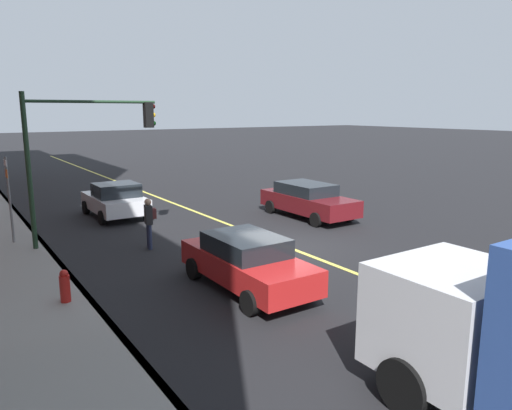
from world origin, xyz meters
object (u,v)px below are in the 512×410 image
car_white (115,200)px  pedestrian_with_backpack (149,219)px  car_red (247,261)px  street_sign_post (9,195)px  fire_hydrant (65,289)px  car_maroon (308,199)px  traffic_light_mast (84,141)px

car_white → pedestrian_with_backpack: pedestrian_with_backpack is taller
car_red → pedestrian_with_backpack: bearing=8.3°
pedestrian_with_backpack → street_sign_post: size_ratio=0.56×
car_white → car_red: bearing=-179.3°
fire_hydrant → car_maroon: bearing=-68.2°
car_maroon → car_red: bearing=130.1°
car_white → traffic_light_mast: 5.32m
fire_hydrant → traffic_light_mast: bearing=-20.6°
street_sign_post → fire_hydrant: bearing=-177.3°
pedestrian_with_backpack → car_maroon: bearing=-83.8°
car_red → traffic_light_mast: (6.60, 2.29, 2.87)m
car_red → car_maroon: size_ratio=0.91×
pedestrian_with_backpack → traffic_light_mast: bearing=44.0°
car_red → traffic_light_mast: traffic_light_mast is taller
car_maroon → car_white: (4.73, 7.02, -0.03)m
car_white → pedestrian_with_backpack: (-5.55, 0.59, 0.26)m
street_sign_post → fire_hydrant: street_sign_post is taller
car_white → traffic_light_mast: traffic_light_mast is taller
car_red → street_sign_post: (7.83, 4.57, 1.07)m
fire_hydrant → street_sign_post: bearing=2.7°
traffic_light_mast → street_sign_post: bearing=61.8°
car_red → traffic_light_mast: bearing=19.1°
pedestrian_with_backpack → street_sign_post: (2.84, 3.84, 0.80)m
car_maroon → traffic_light_mast: 9.64m
car_red → car_maroon: car_maroon is taller
street_sign_post → fire_hydrant: (-6.49, -0.30, -1.35)m
traffic_light_mast → car_white: bearing=-28.7°
car_red → street_sign_post: size_ratio=1.41×
car_red → car_white: size_ratio=1.13×
car_maroon → street_sign_post: bearing=80.0°
car_white → pedestrian_with_backpack: 5.59m
car_white → fire_hydrant: (-9.19, 4.12, -0.29)m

